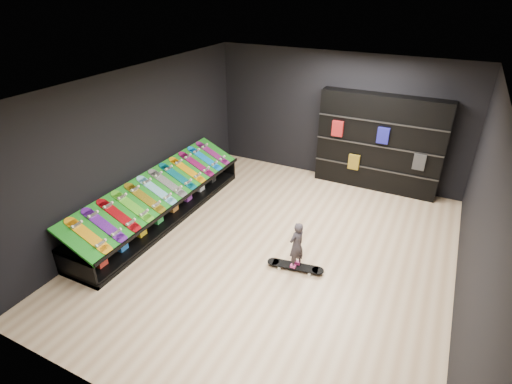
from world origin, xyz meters
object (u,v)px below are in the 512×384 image
at_px(back_shelving, 379,143).
at_px(child, 296,253).
at_px(display_rack, 162,207).
at_px(floor_skateboard, 295,268).

relative_size(back_shelving, child, 5.40).
height_order(display_rack, floor_skateboard, display_rack).
bearing_deg(floor_skateboard, display_rack, 164.60).
xyz_separation_m(back_shelving, floor_skateboard, (-0.53, -3.67, -1.06)).
height_order(back_shelving, floor_skateboard, back_shelving).
distance_m(back_shelving, child, 3.79).
xyz_separation_m(back_shelving, child, (-0.53, -3.67, -0.76)).
relative_size(floor_skateboard, child, 1.91).
relative_size(display_rack, back_shelving, 1.63).
distance_m(floor_skateboard, child, 0.30).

